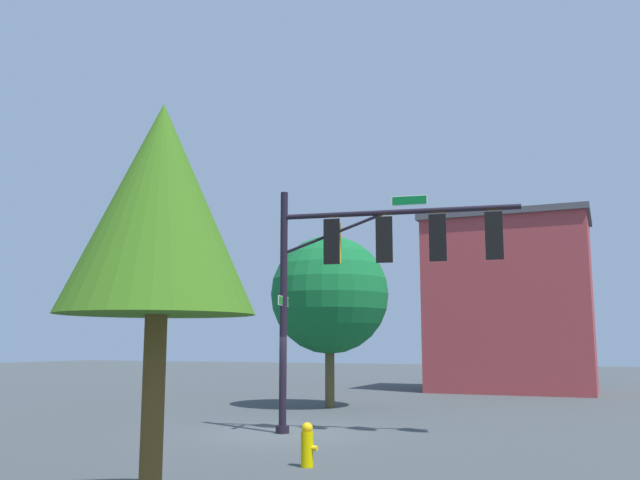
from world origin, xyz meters
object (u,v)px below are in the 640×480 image
at_px(fire_hydrant, 307,445).
at_px(tree_mid, 160,209).
at_px(signal_pole_assembly, 378,256).
at_px(tree_near, 330,295).
at_px(brick_building, 510,303).

height_order(fire_hydrant, tree_mid, tree_mid).
xyz_separation_m(signal_pole_assembly, tree_mid, (-0.50, -8.82, -0.33)).
distance_m(signal_pole_assembly, fire_hydrant, 6.30).
xyz_separation_m(tree_near, tree_mid, (3.59, -15.44, 0.15)).
relative_size(tree_near, tree_mid, 1.07).
distance_m(tree_near, tree_mid, 15.85).
distance_m(signal_pole_assembly, brick_building, 17.88).
bearing_deg(tree_near, signal_pole_assembly, -58.29).
bearing_deg(tree_mid, brick_building, 86.76).
relative_size(signal_pole_assembly, fire_hydrant, 7.78).
distance_m(fire_hydrant, brick_building, 22.89).
height_order(tree_near, brick_building, brick_building).
bearing_deg(signal_pole_assembly, tree_near, 121.71).
xyz_separation_m(fire_hydrant, brick_building, (0.97, 22.53, 3.92)).
bearing_deg(fire_hydrant, tree_near, 110.10).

